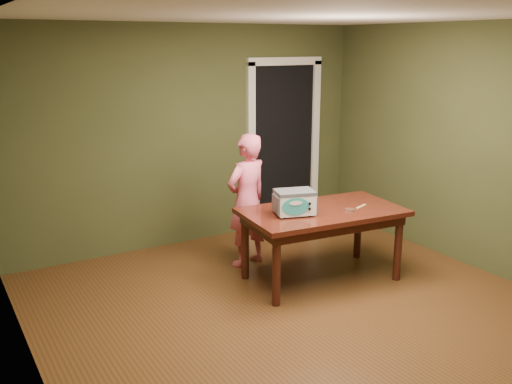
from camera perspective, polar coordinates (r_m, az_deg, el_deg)
floor at (r=5.19m, az=5.86°, el=-12.66°), size 5.00×5.00×0.00m
room_shell at (r=4.66m, az=6.41°, el=6.34°), size 4.52×5.02×2.61m
doorway at (r=7.75m, az=1.53°, el=4.90°), size 1.10×0.66×2.25m
dining_table at (r=5.81m, az=6.64°, el=-2.70°), size 1.68×1.05×0.75m
toy_oven at (r=5.55m, az=3.88°, el=-0.96°), size 0.45×0.36×0.24m
baking_pan at (r=5.76m, az=9.37°, el=-1.77°), size 0.10×0.10×0.02m
spatula at (r=5.93m, az=10.47°, el=-1.42°), size 0.18×0.09×0.01m
child at (r=6.15m, az=-0.91°, el=-0.85°), size 0.60×0.46×1.45m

